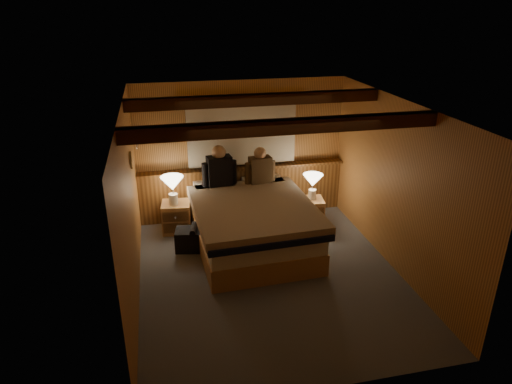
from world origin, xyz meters
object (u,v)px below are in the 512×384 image
object	(u,v)px
lamp_right	(313,182)
person_right	(260,168)
person_left	(219,169)
nightstand_left	(177,217)
bed	(252,224)
lamp_left	(172,185)
nightstand_right	(309,213)
duffel_bag	(194,239)

from	to	relation	value
lamp_right	person_right	distance (m)	0.91
person_left	nightstand_left	bearing A→B (deg)	174.06
bed	person_right	world-z (taller)	person_right
person_left	lamp_left	bearing A→B (deg)	176.60
nightstand_left	nightstand_right	bearing A→B (deg)	-1.54
lamp_right	nightstand_left	bearing A→B (deg)	173.02
lamp_right	person_right	xyz separation A→B (m)	(-0.85, 0.25, 0.22)
nightstand_left	person_left	size ratio (longest dim) A/B	0.72
duffel_bag	person_right	bearing A→B (deg)	39.12
nightstand_left	lamp_left	size ratio (longest dim) A/B	1.05
duffel_bag	lamp_left	bearing A→B (deg)	122.38
lamp_right	nightstand_right	bearing A→B (deg)	-148.70
lamp_left	nightstand_right	bearing A→B (deg)	-6.81
nightstand_right	person_right	size ratio (longest dim) A/B	0.78
nightstand_left	lamp_right	world-z (taller)	lamp_right
nightstand_left	duffel_bag	world-z (taller)	nightstand_left
nightstand_right	duffel_bag	distance (m)	2.04
nightstand_right	duffel_bag	size ratio (longest dim) A/B	0.82
nightstand_right	person_left	world-z (taller)	person_left
lamp_left	person_left	bearing A→B (deg)	2.59
lamp_left	person_left	size ratio (longest dim) A/B	0.68
bed	person_left	distance (m)	1.10
lamp_left	person_right	size ratio (longest dim) A/B	0.75
nightstand_right	lamp_right	size ratio (longest dim) A/B	1.15
nightstand_right	lamp_left	world-z (taller)	lamp_left
nightstand_left	lamp_right	distance (m)	2.35
person_right	duffel_bag	world-z (taller)	person_right
nightstand_left	duffel_bag	bearing A→B (deg)	-65.37
lamp_left	lamp_right	size ratio (longest dim) A/B	1.11
lamp_right	lamp_left	bearing A→B (deg)	173.95
lamp_left	duffel_bag	xyz separation A→B (m)	(0.25, -0.64, -0.67)
nightstand_left	nightstand_right	world-z (taller)	nightstand_left
lamp_left	person_right	bearing A→B (deg)	0.14
bed	nightstand_right	xyz separation A→B (m)	(1.11, 0.50, -0.16)
nightstand_left	person_left	world-z (taller)	person_left
nightstand_left	lamp_left	bearing A→B (deg)	-123.38
bed	lamp_left	size ratio (longest dim) A/B	4.84
duffel_bag	person_left	bearing A→B (deg)	63.24
nightstand_left	person_left	bearing A→B (deg)	6.27
person_right	person_left	bearing A→B (deg)	170.92
duffel_bag	nightstand_right	bearing A→B (deg)	21.36
person_left	duffel_bag	xyz separation A→B (m)	(-0.52, -0.68, -0.88)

